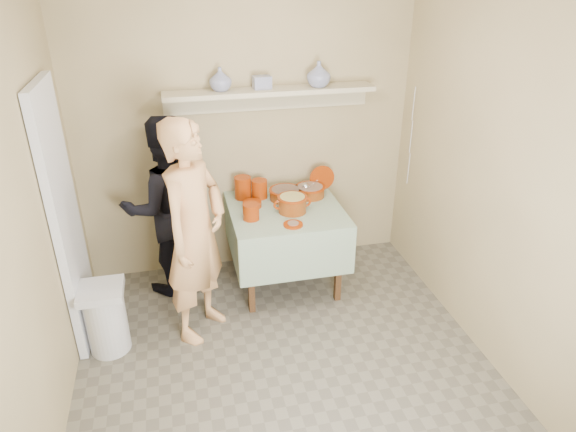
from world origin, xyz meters
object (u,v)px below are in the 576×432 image
object	(u,v)px
person_cook	(195,233)
cazuela_rice	(292,203)
trash_bin	(106,318)
person_helper	(167,207)
serving_table	(285,220)

from	to	relation	value
person_cook	cazuela_rice	world-z (taller)	person_cook
cazuela_rice	trash_bin	bearing A→B (deg)	-161.93
trash_bin	cazuela_rice	bearing A→B (deg)	18.07
person_cook	person_helper	world-z (taller)	person_cook
serving_table	trash_bin	bearing A→B (deg)	-158.55
cazuela_rice	trash_bin	xyz separation A→B (m)	(-1.56, -0.51, -0.56)
person_cook	trash_bin	world-z (taller)	person_cook
person_helper	cazuela_rice	size ratio (longest dim) A/B	4.84
person_helper	trash_bin	bearing A→B (deg)	43.20
person_helper	serving_table	xyz separation A→B (m)	(1.00, -0.16, -0.16)
person_cook	cazuela_rice	bearing A→B (deg)	-26.52
person_cook	serving_table	distance (m)	0.98
person_helper	cazuela_rice	bearing A→B (deg)	153.91
person_cook	serving_table	size ratio (longest dim) A/B	1.80
cazuela_rice	serving_table	bearing A→B (deg)	114.79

